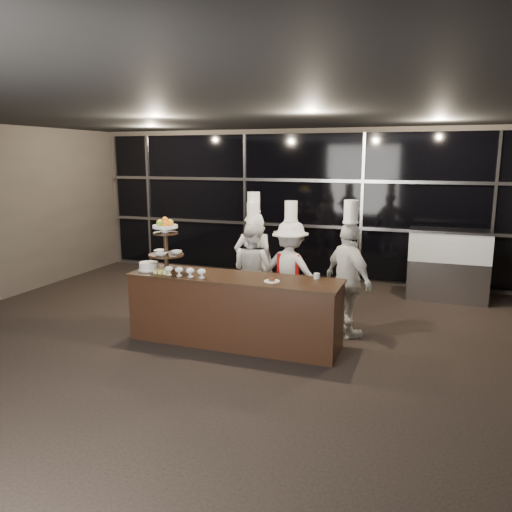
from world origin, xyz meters
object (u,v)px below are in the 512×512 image
(display_stand, at_px, (166,241))
(chef_d, at_px, (348,279))
(layer_cake, at_px, (149,266))
(chef_c, at_px, (290,270))
(chef_a, at_px, (254,263))
(chef_b, at_px, (253,270))
(display_case, at_px, (448,261))
(buffet_counter, at_px, (234,310))

(display_stand, relative_size, chef_d, 0.39)
(display_stand, xyz_separation_m, layer_cake, (-0.25, -0.05, -0.37))
(display_stand, relative_size, chef_c, 0.41)
(layer_cake, xyz_separation_m, chef_c, (1.67, 1.26, -0.20))
(display_stand, distance_m, chef_c, 1.95)
(chef_a, height_order, chef_b, chef_a)
(chef_b, bearing_deg, chef_a, 103.71)
(display_stand, xyz_separation_m, display_case, (3.70, 3.17, -0.65))
(chef_a, bearing_deg, chef_d, -14.61)
(chef_c, bearing_deg, display_stand, -139.63)
(display_stand, distance_m, chef_b, 1.52)
(buffet_counter, height_order, chef_b, chef_b)
(chef_a, bearing_deg, display_case, 35.08)
(chef_b, xyz_separation_m, chef_c, (0.56, 0.10, 0.01))
(layer_cake, bearing_deg, chef_b, 46.00)
(display_case, bearing_deg, chef_a, -144.92)
(buffet_counter, xyz_separation_m, chef_b, (-0.14, 1.11, 0.30))
(display_case, height_order, chef_c, chef_c)
(layer_cake, height_order, chef_d, chef_d)
(layer_cake, height_order, chef_b, chef_b)
(display_case, xyz_separation_m, chef_b, (-2.83, -2.06, 0.07))
(display_case, xyz_separation_m, chef_c, (-2.27, -1.96, 0.09))
(display_case, bearing_deg, chef_b, -143.90)
(chef_a, distance_m, chef_d, 1.58)
(chef_b, distance_m, chef_c, 0.57)
(display_stand, height_order, display_case, display_stand)
(chef_a, height_order, chef_d, chef_a)
(chef_a, distance_m, chef_b, 0.11)
(layer_cake, bearing_deg, chef_c, 36.96)
(layer_cake, height_order, chef_c, chef_c)
(chef_a, bearing_deg, chef_c, 3.85)
(chef_b, relative_size, chef_c, 0.98)
(buffet_counter, bearing_deg, chef_c, 70.78)
(chef_d, bearing_deg, chef_c, 155.39)
(chef_a, bearing_deg, layer_cake, -132.03)
(chef_c, relative_size, chef_d, 0.96)
(buffet_counter, relative_size, display_stand, 3.81)
(layer_cake, relative_size, display_case, 0.22)
(display_case, bearing_deg, layer_cake, -140.79)
(chef_c, bearing_deg, chef_b, -169.50)
(display_stand, bearing_deg, buffet_counter, 0.01)
(display_stand, xyz_separation_m, chef_a, (0.85, 1.17, -0.49))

